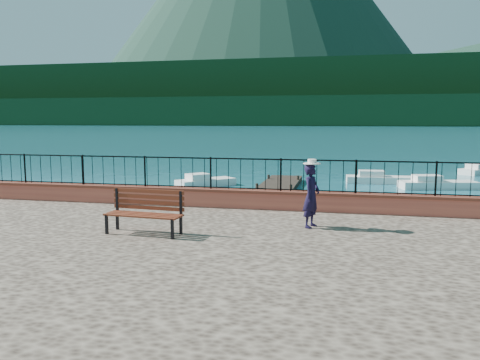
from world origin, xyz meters
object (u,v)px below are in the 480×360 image
at_px(boat_0, 234,201).
at_px(boat_4, 382,177).
at_px(boat_2, 438,182).
at_px(boat_3, 206,179).
at_px(boat_1, 447,211).
at_px(person, 311,196).
at_px(park_bench, 144,221).

height_order(boat_0, boat_4, same).
height_order(boat_2, boat_3, same).
bearing_deg(boat_1, person, -99.31).
height_order(boat_2, boat_4, same).
bearing_deg(boat_3, boat_4, -26.74).
relative_size(park_bench, boat_0, 0.57).
height_order(person, boat_1, person).
xyz_separation_m(park_bench, boat_2, (9.99, 18.04, -1.11)).
height_order(boat_1, boat_3, same).
relative_size(boat_2, boat_3, 1.22).
bearing_deg(boat_0, boat_3, 99.14).
height_order(park_bench, boat_3, park_bench).
relative_size(person, boat_3, 0.47).
bearing_deg(boat_2, park_bench, -131.99).
relative_size(boat_0, boat_4, 0.79).
bearing_deg(park_bench, boat_2, 65.54).
height_order(boat_0, boat_1, same).
bearing_deg(boat_2, person, -123.43).
bearing_deg(boat_3, park_bench, -124.47).
height_order(park_bench, boat_1, park_bench).
height_order(park_bench, boat_2, park_bench).
bearing_deg(boat_2, boat_0, -152.09).
xyz_separation_m(boat_0, boat_1, (8.60, -0.51, 0.00)).
height_order(park_bench, boat_4, park_bench).
bearing_deg(boat_1, boat_2, 105.21).
distance_m(boat_1, boat_2, 9.26).
distance_m(park_bench, boat_2, 20.65).
relative_size(park_bench, boat_1, 0.52).
bearing_deg(boat_2, boat_4, 137.05).
bearing_deg(boat_2, boat_3, 175.10).
relative_size(park_bench, person, 1.19).
height_order(person, boat_4, person).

